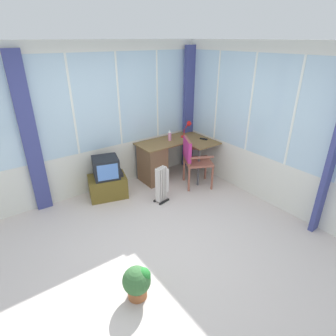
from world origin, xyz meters
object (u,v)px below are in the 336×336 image
spray_bottle (170,135)px  tv_on_stand (107,180)px  desk_lamp (189,127)px  tv_remote (204,139)px  wooden_armchair (192,156)px  potted_plant (137,281)px  space_heater (162,184)px  desk (156,161)px

spray_bottle → tv_on_stand: 1.49m
desk_lamp → spray_bottle: desk_lamp is taller
spray_bottle → tv_on_stand: size_ratio=0.29×
tv_remote → spray_bottle: bearing=121.6°
spray_bottle → wooden_armchair: size_ratio=0.23×
desk_lamp → spray_bottle: bearing=172.6°
tv_on_stand → potted_plant: 2.27m
space_heater → potted_plant: 2.00m
tv_on_stand → space_heater: bearing=-45.0°
desk → spray_bottle: bearing=2.9°
tv_remote → wooden_armchair: 0.58m
spray_bottle → potted_plant: bearing=-133.0°
wooden_armchair → space_heater: size_ratio=1.47×
tv_on_stand → spray_bottle: bearing=1.4°
desk_lamp → space_heater: desk_lamp is taller
tv_on_stand → space_heater: size_ratio=1.16×
desk → wooden_armchair: (0.43, -0.57, 0.19)m
tv_remote → potted_plant: 3.26m
potted_plant → tv_remote: bearing=35.1°
desk_lamp → wooden_armchair: (-0.36, -0.54, -0.37)m
wooden_armchair → tv_on_stand: (-1.46, 0.56, -0.28)m
desk → space_heater: bearing=-115.9°
desk → tv_remote: (0.92, -0.34, 0.35)m
desk → tv_on_stand: (-1.04, -0.02, -0.09)m
desk → tv_remote: tv_remote is taller
spray_bottle → desk: bearing=-177.1°
desk → wooden_armchair: bearing=-53.4°
tv_on_stand → space_heater: tv_on_stand is taller
spray_bottle → desk_lamp: bearing=-7.4°
tv_remote → wooden_armchair: wooden_armchair is taller
tv_remote → wooden_armchair: size_ratio=0.16×
tv_remote → potted_plant: size_ratio=0.38×
desk → spray_bottle: spray_bottle is taller
wooden_armchair → desk: bearing=126.6°
desk_lamp → potted_plant: desk_lamp is taller
desk → tv_remote: size_ratio=9.25×
tv_on_stand → potted_plant: tv_on_stand is taller
spray_bottle → potted_plant: 3.07m
tv_remote → potted_plant: tv_remote is taller
desk_lamp → wooden_armchair: bearing=-123.5°
desk_lamp → potted_plant: bearing=-139.2°
tv_on_stand → wooden_armchair: bearing=-20.9°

